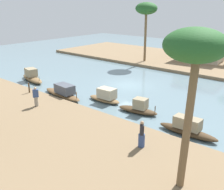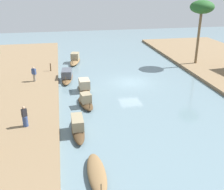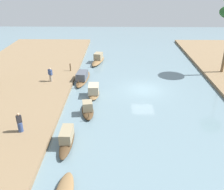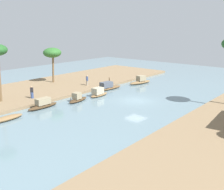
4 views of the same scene
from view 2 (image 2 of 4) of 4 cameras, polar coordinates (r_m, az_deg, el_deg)
The scene contains 11 objects.
river_water at distance 30.62m, azimuth 4.02°, elevation 2.73°, with size 74.88×74.88×0.00m, color slate.
sampan_foreground at distance 28.11m, azimuth -5.95°, elevation 1.92°, with size 3.34×1.27×1.29m.
sampan_downstream_large at distance 16.14m, azimuth -3.29°, elevation -16.36°, with size 3.89×1.08×0.96m.
sampan_near_left_bank at distance 20.29m, azimuth -7.34°, elevation -6.79°, with size 4.20×0.97×1.27m.
sampan_with_red_awning at distance 31.73m, azimuth -9.57°, elevation 4.09°, with size 5.34×1.72×1.29m.
sampan_midstream at distance 24.62m, azimuth -5.67°, elevation -1.38°, with size 3.53×1.60×1.27m.
sampan_upstream_small at distance 38.56m, azimuth -7.89°, elevation 7.52°, with size 4.81×2.20×1.42m.
person_on_near_bank at distance 30.79m, azimuth -16.30°, elevation 4.26°, with size 0.45×0.52×1.65m.
person_by_mooring at distance 21.21m, azimuth -18.11°, elevation -4.75°, with size 0.55×0.55×1.67m.
mooring_post at distance 34.16m, azimuth -12.99°, elevation 5.83°, with size 0.14×0.14×0.97m, color #4C3823.
palm_tree_right_short at distance 37.44m, azimuth 18.66°, elevation 17.12°, with size 3.05×3.05×8.18m.
Camera 2 is at (27.80, -7.54, 10.39)m, focal length 42.79 mm.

